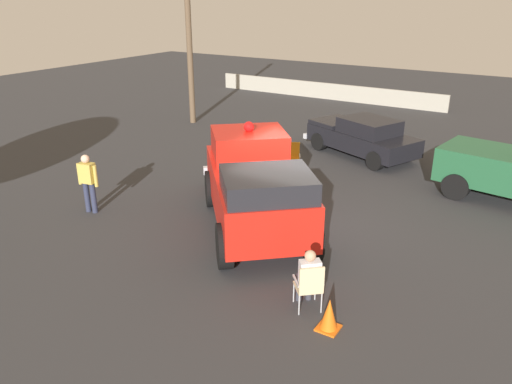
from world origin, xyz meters
TOP-DOWN VIEW (x-y plane):
  - ground_plane at (0.00, 0.00)m, footprint 60.00×60.00m
  - vintage_fire_truck at (-0.87, -0.40)m, footprint 5.55×5.90m
  - classic_hot_rod at (-0.73, 6.88)m, footprint 4.74×3.42m
  - lawn_chair_near_truck at (2.03, -3.07)m, footprint 0.69×0.69m
  - lawn_chair_by_car at (-2.03, 3.87)m, footprint 0.67×0.67m
  - spectator_seated at (1.95, -2.98)m, footprint 0.63×0.65m
  - spectator_standing at (-5.23, -2.06)m, footprint 0.65×0.33m
  - utility_pole at (-9.28, 7.56)m, footprint 0.95×1.53m
  - traffic_cone at (2.60, -3.40)m, footprint 0.40×0.40m
  - background_fence at (-6.38, 15.95)m, footprint 13.74×0.12m

SIDE VIEW (x-z plane):
  - ground_plane at x=0.00m, z-range 0.00..0.00m
  - traffic_cone at x=2.60m, z-range -0.01..0.63m
  - background_fence at x=-6.38m, z-range 0.00..0.90m
  - lawn_chair_near_truck at x=2.03m, z-range 0.08..1.10m
  - lawn_chair_by_car at x=-2.03m, z-range 0.08..1.10m
  - spectator_seated at x=1.95m, z-range 0.05..1.34m
  - classic_hot_rod at x=-0.73m, z-range 0.02..1.48m
  - spectator_standing at x=-5.23m, z-range 0.13..1.80m
  - vintage_fire_truck at x=-0.87m, z-range -0.10..2.49m
  - utility_pole at x=-9.28m, z-range 0.15..8.12m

